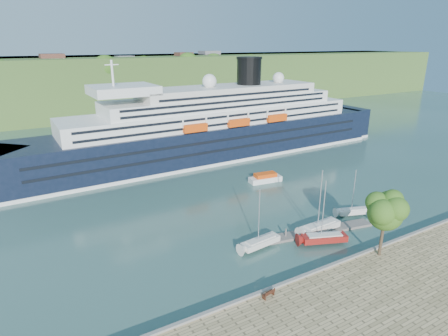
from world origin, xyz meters
TOP-DOWN VIEW (x-y plane):
  - ground at (0.00, 0.00)m, footprint 400.00×400.00m
  - far_hillside at (0.00, 145.00)m, footprint 400.00×50.00m
  - quay_coping at (0.00, -0.20)m, footprint 220.00×0.50m
  - cruise_ship at (8.38, 56.32)m, footprint 117.68×19.21m
  - park_bench at (-14.15, -1.20)m, footprint 1.85×1.00m
  - promenade_tree at (5.27, -1.50)m, footprint 6.44×6.44m
  - floating_pontoon at (4.05, 9.13)m, footprint 19.34×5.81m
  - sailboat_white_near at (-7.38, 10.00)m, footprint 7.38×2.75m
  - sailboat_red at (1.87, 6.00)m, footprint 8.04×4.85m
  - sailboat_white_far at (13.76, 10.80)m, footprint 6.75×3.80m
  - tender_launch at (10.05, 32.94)m, footprint 7.76×3.53m
  - sailboat_extra at (3.85, 8.99)m, footprint 8.27×2.62m

SIDE VIEW (x-z plane):
  - ground at x=0.00m, z-range 0.00..0.00m
  - floating_pontoon at x=4.05m, z-range 0.00..0.43m
  - tender_launch at x=10.05m, z-range 0.00..2.07m
  - quay_coping at x=0.00m, z-range 1.00..1.30m
  - park_bench at x=-14.15m, z-range 1.00..2.12m
  - sailboat_white_far at x=13.76m, z-range 0.00..8.41m
  - sailboat_white_near at x=-7.38m, z-range 0.00..9.31m
  - sailboat_red at x=1.87m, z-range 0.00..10.06m
  - sailboat_extra at x=3.85m, z-range 0.00..10.57m
  - promenade_tree at x=5.27m, z-range 1.00..11.67m
  - far_hillside at x=0.00m, z-range 0.00..24.00m
  - cruise_ship at x=8.38m, z-range 0.00..26.36m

